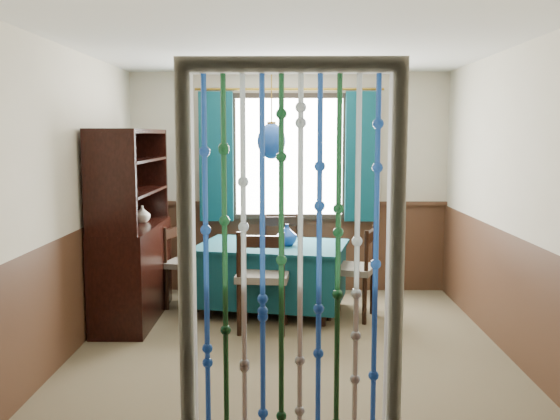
{
  "coord_description": "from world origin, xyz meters",
  "views": [
    {
      "loc": [
        -0.02,
        -5.11,
        1.79
      ],
      "look_at": [
        -0.09,
        0.68,
        1.1
      ],
      "focal_mm": 40.0,
      "sensor_mm": 36.0,
      "label": 1
    }
  ],
  "objects_px": {
    "chair_far": "(282,254)",
    "chair_near": "(263,278)",
    "chair_right": "(355,270)",
    "vase_sideboard": "(142,213)",
    "vase_table": "(287,236)",
    "sideboard": "(132,255)",
    "bowl_shelf": "(127,191)",
    "chair_left": "(185,264)",
    "dining_table": "(272,273)",
    "pendant_lamp": "(272,141)"
  },
  "relations": [
    {
      "from": "sideboard",
      "to": "dining_table",
      "type": "bearing_deg",
      "value": 9.8
    },
    {
      "from": "sideboard",
      "to": "chair_right",
      "type": "bearing_deg",
      "value": 1.36
    },
    {
      "from": "chair_left",
      "to": "sideboard",
      "type": "distance_m",
      "value": 0.66
    },
    {
      "from": "sideboard",
      "to": "bowl_shelf",
      "type": "height_order",
      "value": "sideboard"
    },
    {
      "from": "chair_near",
      "to": "vase_sideboard",
      "type": "distance_m",
      "value": 1.47
    },
    {
      "from": "sideboard",
      "to": "vase_sideboard",
      "type": "xyz_separation_m",
      "value": [
        0.06,
        0.23,
        0.38
      ]
    },
    {
      "from": "vase_sideboard",
      "to": "bowl_shelf",
      "type": "bearing_deg",
      "value": -90.0
    },
    {
      "from": "chair_near",
      "to": "bowl_shelf",
      "type": "distance_m",
      "value": 1.46
    },
    {
      "from": "vase_table",
      "to": "dining_table",
      "type": "bearing_deg",
      "value": 166.44
    },
    {
      "from": "chair_right",
      "to": "vase_sideboard",
      "type": "bearing_deg",
      "value": 104.36
    },
    {
      "from": "chair_right",
      "to": "chair_far",
      "type": "bearing_deg",
      "value": 61.04
    },
    {
      "from": "chair_far",
      "to": "sideboard",
      "type": "bearing_deg",
      "value": 24.83
    },
    {
      "from": "dining_table",
      "to": "chair_left",
      "type": "distance_m",
      "value": 0.94
    },
    {
      "from": "vase_table",
      "to": "bowl_shelf",
      "type": "xyz_separation_m",
      "value": [
        -1.45,
        -0.55,
        0.49
      ]
    },
    {
      "from": "chair_near",
      "to": "vase_table",
      "type": "relative_size",
      "value": 4.86
    },
    {
      "from": "chair_near",
      "to": "vase_sideboard",
      "type": "height_order",
      "value": "vase_sideboard"
    },
    {
      "from": "vase_table",
      "to": "chair_near",
      "type": "bearing_deg",
      "value": -110.73
    },
    {
      "from": "dining_table",
      "to": "vase_table",
      "type": "bearing_deg",
      "value": -2.02
    },
    {
      "from": "chair_near",
      "to": "sideboard",
      "type": "distance_m",
      "value": 1.35
    },
    {
      "from": "chair_far",
      "to": "sideboard",
      "type": "height_order",
      "value": "sideboard"
    },
    {
      "from": "dining_table",
      "to": "sideboard",
      "type": "distance_m",
      "value": 1.4
    },
    {
      "from": "chair_near",
      "to": "sideboard",
      "type": "height_order",
      "value": "sideboard"
    },
    {
      "from": "bowl_shelf",
      "to": "vase_sideboard",
      "type": "xyz_separation_m",
      "value": [
        0.0,
        0.58,
        -0.27
      ]
    },
    {
      "from": "dining_table",
      "to": "pendant_lamp",
      "type": "xyz_separation_m",
      "value": [
        0.0,
        -0.0,
        1.33
      ]
    },
    {
      "from": "chair_far",
      "to": "vase_sideboard",
      "type": "xyz_separation_m",
      "value": [
        -1.4,
        -0.62,
        0.53
      ]
    },
    {
      "from": "chair_near",
      "to": "vase_table",
      "type": "xyz_separation_m",
      "value": [
        0.22,
        0.58,
        0.29
      ]
    },
    {
      "from": "chair_left",
      "to": "sideboard",
      "type": "xyz_separation_m",
      "value": [
        -0.45,
        -0.45,
        0.18
      ]
    },
    {
      "from": "sideboard",
      "to": "chair_far",
      "type": "bearing_deg",
      "value": 30.14
    },
    {
      "from": "vase_sideboard",
      "to": "chair_left",
      "type": "bearing_deg",
      "value": 29.39
    },
    {
      "from": "sideboard",
      "to": "pendant_lamp",
      "type": "relative_size",
      "value": 1.96
    },
    {
      "from": "vase_table",
      "to": "vase_sideboard",
      "type": "relative_size",
      "value": 1.05
    },
    {
      "from": "chair_left",
      "to": "vase_table",
      "type": "relative_size",
      "value": 4.4
    },
    {
      "from": "dining_table",
      "to": "chair_far",
      "type": "bearing_deg",
      "value": 92.18
    },
    {
      "from": "chair_right",
      "to": "bowl_shelf",
      "type": "bearing_deg",
      "value": 120.0
    },
    {
      "from": "vase_table",
      "to": "chair_left",
      "type": "bearing_deg",
      "value": 166.91
    },
    {
      "from": "sideboard",
      "to": "vase_sideboard",
      "type": "relative_size",
      "value": 10.03
    },
    {
      "from": "chair_near",
      "to": "chair_right",
      "type": "distance_m",
      "value": 0.99
    },
    {
      "from": "chair_far",
      "to": "chair_near",
      "type": "bearing_deg",
      "value": 76.66
    },
    {
      "from": "chair_far",
      "to": "chair_right",
      "type": "distance_m",
      "value": 1.07
    },
    {
      "from": "pendant_lamp",
      "to": "chair_near",
      "type": "bearing_deg",
      "value": -96.27
    },
    {
      "from": "chair_near",
      "to": "bowl_shelf",
      "type": "bearing_deg",
      "value": -176.8
    },
    {
      "from": "chair_far",
      "to": "vase_sideboard",
      "type": "relative_size",
      "value": 4.93
    },
    {
      "from": "dining_table",
      "to": "chair_near",
      "type": "xyz_separation_m",
      "value": [
        -0.07,
        -0.62,
        0.09
      ]
    },
    {
      "from": "dining_table",
      "to": "sideboard",
      "type": "height_order",
      "value": "sideboard"
    },
    {
      "from": "chair_far",
      "to": "sideboard",
      "type": "distance_m",
      "value": 1.7
    },
    {
      "from": "sideboard",
      "to": "pendant_lamp",
      "type": "height_order",
      "value": "pendant_lamp"
    },
    {
      "from": "chair_right",
      "to": "bowl_shelf",
      "type": "height_order",
      "value": "bowl_shelf"
    },
    {
      "from": "pendant_lamp",
      "to": "dining_table",
      "type": "bearing_deg",
      "value": 104.04
    },
    {
      "from": "pendant_lamp",
      "to": "chair_far",
      "type": "bearing_deg",
      "value": 80.64
    },
    {
      "from": "sideboard",
      "to": "bowl_shelf",
      "type": "bearing_deg",
      "value": -80.43
    }
  ]
}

